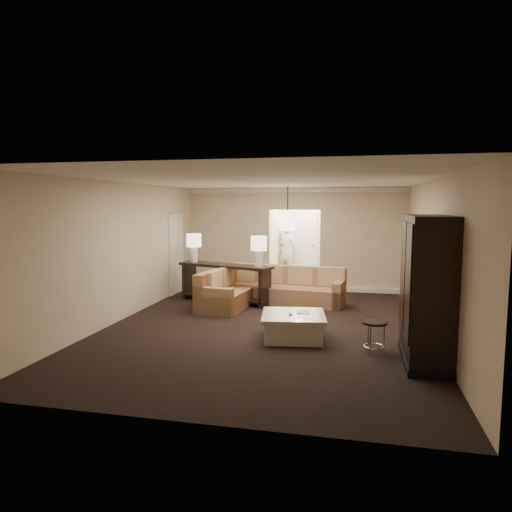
% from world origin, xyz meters
% --- Properties ---
extents(ground, '(8.00, 8.00, 0.00)m').
position_xyz_m(ground, '(0.00, 0.00, 0.00)').
color(ground, black).
rests_on(ground, ground).
extents(wall_back, '(6.00, 0.04, 2.80)m').
position_xyz_m(wall_back, '(0.00, 4.00, 1.40)').
color(wall_back, '#C4B194').
rests_on(wall_back, ground).
extents(wall_front, '(6.00, 0.04, 2.80)m').
position_xyz_m(wall_front, '(0.00, -4.00, 1.40)').
color(wall_front, '#C4B194').
rests_on(wall_front, ground).
extents(wall_left, '(0.04, 8.00, 2.80)m').
position_xyz_m(wall_left, '(-3.00, 0.00, 1.40)').
color(wall_left, '#C4B194').
rests_on(wall_left, ground).
extents(wall_right, '(0.04, 8.00, 2.80)m').
position_xyz_m(wall_right, '(3.00, 0.00, 1.40)').
color(wall_right, '#C4B194').
rests_on(wall_right, ground).
extents(ceiling, '(6.00, 8.00, 0.02)m').
position_xyz_m(ceiling, '(0.00, 0.00, 2.80)').
color(ceiling, white).
rests_on(ceiling, wall_back).
extents(crown_molding, '(6.00, 0.10, 0.12)m').
position_xyz_m(crown_molding, '(0.00, 3.95, 2.73)').
color(crown_molding, silver).
rests_on(crown_molding, wall_back).
extents(baseboard, '(6.00, 0.10, 0.12)m').
position_xyz_m(baseboard, '(0.00, 3.95, 0.06)').
color(baseboard, silver).
rests_on(baseboard, ground).
extents(side_door, '(0.05, 0.90, 2.10)m').
position_xyz_m(side_door, '(-2.97, 2.80, 1.05)').
color(side_door, white).
rests_on(side_door, ground).
extents(foyer, '(1.44, 2.02, 2.80)m').
position_xyz_m(foyer, '(0.00, 5.34, 1.30)').
color(foyer, silver).
rests_on(foyer, ground).
extents(sectional_sofa, '(3.18, 2.43, 0.88)m').
position_xyz_m(sectional_sofa, '(-0.43, 1.93, 0.35)').
color(sectional_sofa, brown).
rests_on(sectional_sofa, ground).
extents(coffee_table, '(1.23, 1.23, 0.46)m').
position_xyz_m(coffee_table, '(0.61, -0.65, 0.22)').
color(coffee_table, beige).
rests_on(coffee_table, ground).
extents(console_table, '(2.44, 1.20, 0.92)m').
position_xyz_m(console_table, '(-1.40, 2.00, 0.55)').
color(console_table, black).
rests_on(console_table, ground).
extents(armoire, '(0.65, 1.52, 2.19)m').
position_xyz_m(armoire, '(2.69, -1.41, 1.05)').
color(armoire, black).
rests_on(armoire, ground).
extents(drink_table, '(0.40, 0.40, 0.49)m').
position_xyz_m(drink_table, '(1.97, -1.11, 0.35)').
color(drink_table, black).
rests_on(drink_table, ground).
extents(table_lamp_left, '(0.37, 0.37, 0.70)m').
position_xyz_m(table_lamp_left, '(-2.28, 2.26, 1.39)').
color(table_lamp_left, white).
rests_on(table_lamp_left, console_table).
extents(table_lamp_right, '(0.37, 0.37, 0.70)m').
position_xyz_m(table_lamp_right, '(-0.52, 1.74, 1.39)').
color(table_lamp_right, white).
rests_on(table_lamp_right, console_table).
extents(pendant_light, '(0.38, 0.38, 1.09)m').
position_xyz_m(pendant_light, '(0.00, 2.70, 1.95)').
color(pendant_light, black).
rests_on(pendant_light, ceiling).
extents(person, '(0.77, 0.57, 1.98)m').
position_xyz_m(person, '(-0.45, 5.60, 0.99)').
color(person, beige).
rests_on(person, ground).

